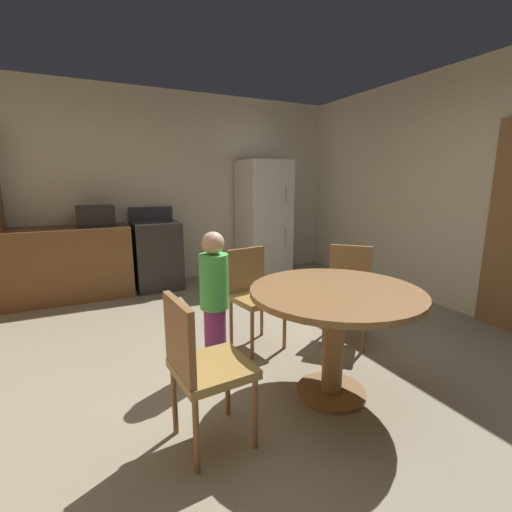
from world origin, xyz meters
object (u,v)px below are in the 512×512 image
microwave (95,216)px  chair_north (253,291)px  refrigerator (264,219)px  dining_table (335,313)px  chair_west (201,363)px  oven_range (157,255)px  person_child (214,298)px  chair_northeast (348,287)px

microwave → chair_north: microwave is taller
refrigerator → dining_table: bearing=-108.9°
refrigerator → microwave: refrigerator is taller
microwave → dining_table: 3.40m
refrigerator → chair_west: size_ratio=2.02×
dining_table → chair_north: chair_north is taller
oven_range → chair_west: bearing=-96.7°
dining_table → chair_north: 0.96m
oven_range → dining_table: (0.57, -3.12, 0.13)m
oven_range → microwave: microwave is taller
person_child → chair_northeast: bearing=47.9°
chair_northeast → chair_west: same height
refrigerator → chair_northeast: refrigerator is taller
chair_northeast → microwave: bearing=-95.0°
refrigerator → person_child: 2.90m
microwave → chair_west: (0.35, -3.19, -0.53)m
chair_northeast → chair_north: 0.88m
oven_range → person_child: bearing=-90.6°
chair_northeast → chair_north: bearing=-62.5°
dining_table → chair_northeast: size_ratio=1.30×
oven_range → refrigerator: (1.62, -0.05, 0.41)m
dining_table → person_child: (-0.60, 0.69, -0.02)m
microwave → chair_west: microwave is taller
refrigerator → chair_west: 3.74m
refrigerator → dining_table: refrigerator is taller
refrigerator → microwave: bearing=178.8°
microwave → person_child: 2.56m
refrigerator → dining_table: 3.25m
chair_north → person_child: size_ratio=0.80×
dining_table → chair_northeast: 0.96m
microwave → chair_northeast: 3.20m
refrigerator → chair_west: refrigerator is taller
chair_north → chair_northeast: bearing=62.5°
oven_range → person_child: (-0.02, -2.42, 0.11)m
refrigerator → person_child: refrigerator is taller
oven_range → person_child: size_ratio=1.01×
chair_northeast → chair_north: size_ratio=1.00×
microwave → dining_table: bearing=-67.3°
dining_table → chair_northeast: chair_northeast is taller
microwave → chair_northeast: (1.99, -2.45, -0.53)m
oven_range → chair_west: 3.22m
oven_range → chair_northeast: size_ratio=1.26×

